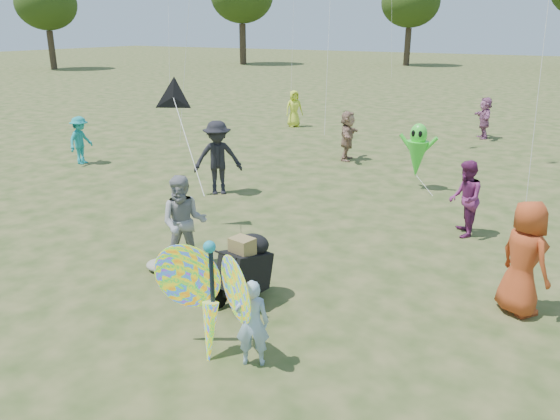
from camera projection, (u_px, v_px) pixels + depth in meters
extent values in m
plane|color=#51592B|center=(243.00, 307.00, 8.40)|extent=(160.00, 160.00, 0.00)
imported|color=#94B4D2|center=(252.00, 323.00, 6.82)|extent=(0.51, 0.45, 1.17)
imported|color=gray|center=(184.00, 223.00, 9.50)|extent=(1.04, 0.98, 1.69)
ellipsoid|color=gray|center=(161.00, 265.00, 9.63)|extent=(0.57, 0.46, 0.18)
imported|color=#A93E1B|center=(524.00, 258.00, 7.99)|extent=(1.02, 0.98, 1.75)
imported|color=black|center=(218.00, 158.00, 13.72)|extent=(1.38, 1.30, 1.88)
imported|color=#9A745E|center=(347.00, 136.00, 17.25)|extent=(0.78, 1.52, 1.57)
imported|color=#70255B|center=(465.00, 199.00, 11.02)|extent=(0.80, 0.91, 1.57)
imported|color=#D5E636|center=(294.00, 109.00, 22.96)|extent=(0.85, 0.88, 1.52)
imported|color=teal|center=(81.00, 140.00, 16.81)|extent=(0.71, 1.03, 1.47)
imported|color=#9D5A86|center=(484.00, 118.00, 20.59)|extent=(1.02, 1.50, 1.55)
cube|color=black|center=(245.00, 270.00, 8.37)|extent=(0.61, 0.93, 0.71)
cube|color=black|center=(245.00, 289.00, 8.48)|extent=(0.53, 0.75, 0.10)
ellipsoid|color=black|center=(253.00, 245.00, 8.47)|extent=(0.51, 0.45, 0.33)
cylinder|color=black|center=(219.00, 299.00, 8.33)|extent=(0.10, 0.30, 0.30)
cylinder|color=black|center=(246.00, 306.00, 8.10)|extent=(0.10, 0.30, 0.30)
cylinder|color=black|center=(260.00, 284.00, 8.89)|extent=(0.09, 0.23, 0.22)
cylinder|color=black|center=(226.00, 255.00, 7.84)|extent=(0.44, 0.11, 0.03)
cube|color=olive|center=(242.00, 246.00, 8.20)|extent=(0.39, 0.34, 0.26)
ellipsoid|color=orange|center=(188.00, 276.00, 7.14)|extent=(0.98, 0.71, 1.24)
ellipsoid|color=orange|center=(236.00, 290.00, 6.78)|extent=(0.98, 0.71, 1.24)
cylinder|color=black|center=(212.00, 286.00, 7.00)|extent=(0.06, 0.06, 1.00)
cone|color=orange|center=(209.00, 337.00, 7.04)|extent=(0.36, 0.49, 0.93)
sphere|color=teal|center=(209.00, 247.00, 6.80)|extent=(0.16, 0.16, 0.16)
cone|color=black|center=(173.00, 97.00, 10.83)|extent=(0.89, 0.62, 0.81)
cylinder|color=silver|center=(188.00, 143.00, 10.03)|extent=(1.83, 1.47, 1.40)
cone|color=#3BDF34|center=(417.00, 159.00, 14.18)|extent=(0.56, 0.56, 0.95)
ellipsoid|color=#3BDF34|center=(419.00, 134.00, 13.97)|extent=(0.44, 0.39, 0.57)
ellipsoid|color=black|center=(413.00, 133.00, 13.85)|extent=(0.10, 0.05, 0.17)
ellipsoid|color=black|center=(420.00, 134.00, 13.76)|extent=(0.10, 0.05, 0.17)
cylinder|color=#3BDF34|center=(407.00, 143.00, 14.19)|extent=(0.43, 0.10, 0.49)
cylinder|color=#3BDF34|center=(429.00, 145.00, 13.91)|extent=(0.43, 0.10, 0.49)
cylinder|color=silver|center=(424.00, 185.00, 14.06)|extent=(0.61, 0.41, 0.41)
cylinder|color=#3A2D21|center=(243.00, 44.00, 58.81)|extent=(0.70, 0.70, 4.20)
cylinder|color=#3A2D21|center=(407.00, 47.00, 57.03)|extent=(0.63, 0.63, 3.78)
ellipsoid|color=#2B4214|center=(411.00, 2.00, 55.61)|extent=(5.94, 5.94, 5.05)
cylinder|color=#3A2D21|center=(52.00, 50.00, 52.31)|extent=(0.59, 0.59, 3.57)
ellipsoid|color=#2B4214|center=(46.00, 4.00, 50.96)|extent=(5.61, 5.61, 4.77)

